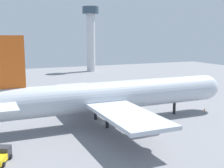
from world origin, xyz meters
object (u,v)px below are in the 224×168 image
(control_tower, at_px, (91,33))
(safety_cone_nose, at_px, (204,109))
(catering_truck, at_px, (0,156))
(cargo_airplane, at_px, (112,96))

(control_tower, bearing_deg, safety_cone_nose, -90.96)
(control_tower, bearing_deg, catering_truck, -116.67)
(catering_truck, distance_m, safety_cone_nose, 52.96)
(catering_truck, relative_size, safety_cone_nose, 8.76)
(cargo_airplane, height_order, control_tower, control_tower)
(catering_truck, relative_size, control_tower, 0.15)
(cargo_airplane, xyz_separation_m, catering_truck, (-24.66, -12.71, -5.06))
(catering_truck, distance_m, control_tower, 119.70)
(cargo_airplane, relative_size, safety_cone_nose, 98.02)
(safety_cone_nose, relative_size, control_tower, 0.02)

